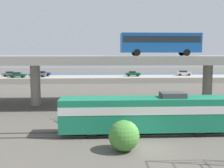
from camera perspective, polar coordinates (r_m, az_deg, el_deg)
ground_plane at (r=23.83m, az=6.82°, el=-13.24°), size 260.00×260.00×0.00m
rail_strip_near at (r=26.85m, az=5.62°, el=-10.81°), size 110.00×0.12×0.12m
rail_strip_far at (r=28.28m, az=5.16°, el=-9.90°), size 110.00×0.12×0.12m
train_locomotive at (r=27.00m, az=5.06°, el=-6.02°), size 17.74×3.04×4.18m
highway_overpass at (r=42.30m, az=2.32°, el=4.92°), size 96.00×11.96×7.65m
transit_bus_on_overpass at (r=42.01m, az=10.15°, el=8.67°), size 12.00×2.68×3.40m
pier_parking_lot at (r=77.54m, az=-0.10°, el=1.06°), size 75.32×10.58×1.47m
parked_car_0 at (r=82.27m, az=-20.61°, el=2.01°), size 4.29×1.99×1.50m
parked_car_1 at (r=78.50m, az=4.40°, el=2.21°), size 4.17×1.91×1.50m
parked_car_2 at (r=83.62m, az=14.89°, el=2.27°), size 4.34×1.94×1.50m
parked_car_3 at (r=78.16m, az=-19.31°, el=1.85°), size 4.42×1.85×1.50m
parked_car_4 at (r=78.15m, az=-15.46°, el=1.98°), size 4.66×1.89×1.50m
parked_car_5 at (r=81.10m, az=-14.45°, el=2.16°), size 4.37×1.90×1.50m
harbor_water at (r=100.50m, az=-0.76°, el=1.87°), size 140.00×36.00×0.01m
shrub_right at (r=22.63m, az=2.54°, el=-10.85°), size 2.57×2.57×2.57m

